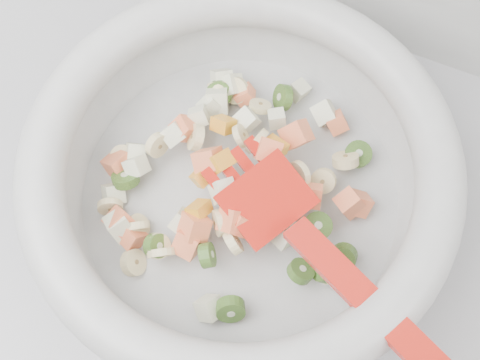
% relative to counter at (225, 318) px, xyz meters
% --- Properties ---
extents(counter, '(2.00, 0.60, 0.90)m').
position_rel_counter_xyz_m(counter, '(0.00, 0.00, 0.00)').
color(counter, '#959499').
rests_on(counter, ground).
extents(mixing_bowl, '(0.47, 0.39, 0.13)m').
position_rel_counter_xyz_m(mixing_bowl, '(0.01, 0.04, 0.51)').
color(mixing_bowl, '#BCBCBA').
rests_on(mixing_bowl, counter).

